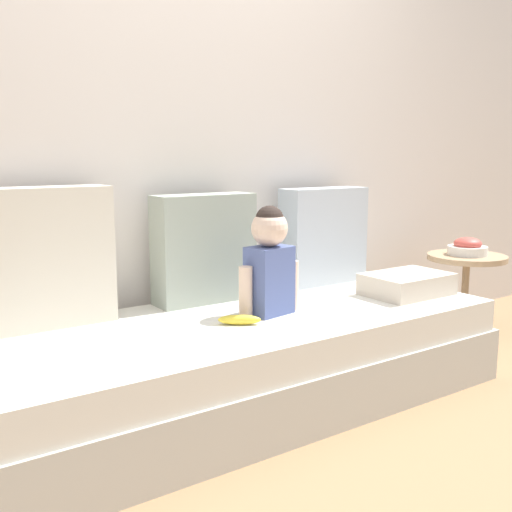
% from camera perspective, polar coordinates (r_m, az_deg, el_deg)
% --- Properties ---
extents(ground_plane, '(12.00, 12.00, 0.00)m').
position_cam_1_polar(ground_plane, '(2.60, -1.07, -13.98)').
color(ground_plane, '#93704C').
extents(back_wall, '(5.48, 0.10, 2.28)m').
position_cam_1_polar(back_wall, '(2.87, -7.45, 11.54)').
color(back_wall, silver).
rests_on(back_wall, ground).
extents(couch, '(2.28, 0.86, 0.38)m').
position_cam_1_polar(couch, '(2.53, -1.08, -10.07)').
color(couch, beige).
rests_on(couch, ground).
extents(throw_pillow_left, '(0.52, 0.16, 0.54)m').
position_cam_1_polar(throw_pillow_left, '(2.43, -19.64, -0.17)').
color(throw_pillow_left, beige).
rests_on(throw_pillow_left, couch).
extents(throw_pillow_center, '(0.46, 0.16, 0.49)m').
position_cam_1_polar(throw_pillow_center, '(2.70, -4.97, 0.73)').
color(throw_pillow_center, '#99A393').
rests_on(throw_pillow_center, couch).
extents(throw_pillow_right, '(0.47, 0.16, 0.49)m').
position_cam_1_polar(throw_pillow_right, '(3.10, 6.45, 1.93)').
color(throw_pillow_right, '#B2BCC6').
rests_on(throw_pillow_right, couch).
extents(toddler, '(0.29, 0.16, 0.46)m').
position_cam_1_polar(toddler, '(2.47, 1.29, -0.37)').
color(toddler, '#4C5B93').
rests_on(toddler, couch).
extents(banana, '(0.16, 0.13, 0.04)m').
position_cam_1_polar(banana, '(2.36, -1.60, -6.11)').
color(banana, yellow).
rests_on(banana, couch).
extents(folded_blanket, '(0.40, 0.28, 0.10)m').
position_cam_1_polar(folded_blanket, '(2.94, 14.25, -2.61)').
color(folded_blanket, beige).
rests_on(folded_blanket, couch).
extents(side_table, '(0.44, 0.44, 0.48)m').
position_cam_1_polar(side_table, '(3.60, 19.44, -1.57)').
color(side_table, tan).
rests_on(side_table, ground).
extents(fruit_bowl, '(0.22, 0.22, 0.10)m').
position_cam_1_polar(fruit_bowl, '(3.58, 19.58, 0.76)').
color(fruit_bowl, silver).
rests_on(fruit_bowl, side_table).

